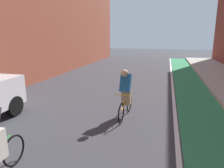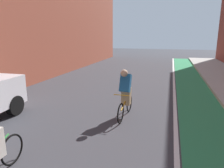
# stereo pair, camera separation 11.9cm
# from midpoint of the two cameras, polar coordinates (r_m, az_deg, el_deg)

# --- Properties ---
(ground_plane) EXTENTS (71.86, 71.86, 0.00)m
(ground_plane) POSITION_cam_midpoint_polar(r_m,az_deg,el_deg) (7.80, -2.67, -6.21)
(ground_plane) COLOR #38383D
(bike_lane_paint) EXTENTS (1.60, 32.66, 0.00)m
(bike_lane_paint) POSITION_cam_midpoint_polar(r_m,az_deg,el_deg) (9.41, 22.70, -3.82)
(bike_lane_paint) COLOR #2D8451
(bike_lane_paint) RESTS_ON ground
(lane_divider_stripe) EXTENTS (0.12, 32.66, 0.00)m
(lane_divider_stripe) POSITION_cam_midpoint_polar(r_m,az_deg,el_deg) (9.34, 17.21, -3.50)
(lane_divider_stripe) COLOR white
(lane_divider_stripe) RESTS_ON ground
(cyclist_trailing) EXTENTS (0.48, 1.67, 1.59)m
(cyclist_trailing) POSITION_cam_midpoint_polar(r_m,az_deg,el_deg) (6.61, 4.27, -2.50)
(cyclist_trailing) COLOR black
(cyclist_trailing) RESTS_ON ground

